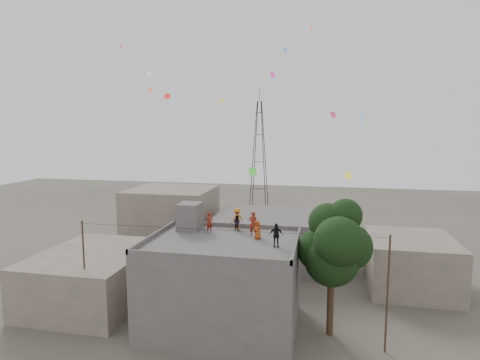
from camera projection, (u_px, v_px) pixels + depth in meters
The scene contains 18 objects.
ground at pixel (223, 327), 27.73m from camera, with size 140.00×140.00×0.00m, color #444138.
main_building at pixel (223, 285), 27.34m from camera, with size 10.00×8.00×6.10m.
parapet at pixel (223, 239), 26.92m from camera, with size 10.00×8.00×0.30m.
stair_head_box at pixel (190, 216), 29.99m from camera, with size 1.60×1.80×2.00m, color #53504D.
neighbor_west at pixel (94, 277), 31.66m from camera, with size 8.00×10.00×4.00m, color #675F51.
neighbor_north at pixel (276, 239), 40.58m from camera, with size 12.00×9.00×5.00m, color #53504D.
neighbor_northwest at pixel (172, 219), 44.85m from camera, with size 9.00×8.00×7.00m, color #675F51.
neighbor_east at pixel (410, 263), 34.29m from camera, with size 7.00×8.00×4.40m, color #675F51.
tree at pixel (335, 245), 26.02m from camera, with size 4.90×4.60×9.10m.
utility_line at pixel (225, 281), 25.92m from camera, with size 20.12×0.62×7.40m.
transmission_tower at pixel (259, 156), 66.20m from camera, with size 2.97×2.97×20.01m.
person_red_adult at pixel (253, 224), 28.31m from camera, with size 0.63×0.41×1.72m, color maroon.
person_orange_child at pixel (258, 230), 27.38m from camera, with size 0.63×0.41×1.28m, color #B04214.
person_dark_child at pixel (237, 223), 29.64m from camera, with size 0.57×0.44×1.18m, color black.
person_dark_adult at pixel (276, 235), 25.58m from camera, with size 0.90×0.37×1.54m, color black.
person_orange_adult at pixel (237, 219), 30.09m from camera, with size 1.03×0.59×1.59m, color #C86C16.
person_red_child at pixel (210, 222), 29.19m from camera, with size 0.54×0.36×1.48m, color maroon.
kites at pixel (254, 100), 32.44m from camera, with size 19.59×17.98×12.94m.
Camera 1 is at (6.55, -25.39, 13.65)m, focal length 30.00 mm.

